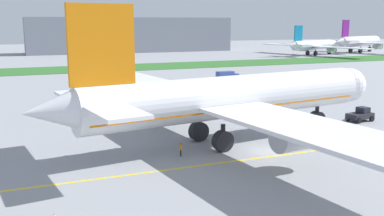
# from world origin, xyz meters

# --- Properties ---
(ground_plane) EXTENTS (600.00, 600.00, 0.00)m
(ground_plane) POSITION_xyz_m (0.00, 0.00, 0.00)
(ground_plane) COLOR gray
(ground_plane) RESTS_ON ground
(apron_taxi_line) EXTENTS (280.00, 0.36, 0.01)m
(apron_taxi_line) POSITION_xyz_m (0.00, -1.87, 0.00)
(apron_taxi_line) COLOR yellow
(apron_taxi_line) RESTS_ON ground
(grass_median_strip) EXTENTS (320.00, 24.00, 0.10)m
(grass_median_strip) POSITION_xyz_m (0.00, 106.57, 0.05)
(grass_median_strip) COLOR #2D6628
(grass_median_strip) RESTS_ON ground
(airliner_foreground) EXTENTS (49.81, 78.85, 17.36)m
(airliner_foreground) POSITION_xyz_m (-2.61, 5.36, 5.89)
(airliner_foreground) COLOR white
(airliner_foreground) RESTS_ON ground
(pushback_tug) EXTENTS (6.18, 3.09, 2.20)m
(pushback_tug) POSITION_xyz_m (22.89, 9.10, 1.01)
(pushback_tug) COLOR #26262B
(pushback_tug) RESTS_ON ground
(ground_crew_wingwalker_port) EXTENTS (0.32, 0.57, 1.64)m
(ground_crew_wingwalker_port) POSITION_xyz_m (-10.20, 2.17, 1.00)
(ground_crew_wingwalker_port) COLOR black
(ground_crew_wingwalker_port) RESTS_ON ground
(ground_crew_marshaller_front) EXTENTS (0.57, 0.40, 1.71)m
(ground_crew_marshaller_front) POSITION_xyz_m (8.90, 4.06, 1.04)
(ground_crew_marshaller_front) COLOR black
(ground_crew_marshaller_front) RESTS_ON ground
(traffic_cone_near_nose) EXTENTS (0.36, 0.36, 0.58)m
(traffic_cone_near_nose) POSITION_xyz_m (-25.47, -9.92, 0.28)
(traffic_cone_near_nose) COLOR #F2590C
(traffic_cone_near_nose) RESTS_ON ground
(service_truck_baggage_loader) EXTENTS (6.09, 2.84, 3.09)m
(service_truck_baggage_loader) POSITION_xyz_m (23.22, 57.03, 1.66)
(service_truck_baggage_loader) COLOR #33478C
(service_truck_baggage_loader) RESTS_ON ground
(parked_airliner_far_centre) EXTENTS (37.12, 58.48, 14.12)m
(parked_airliner_far_centre) POSITION_xyz_m (105.99, 130.13, 4.79)
(parked_airliner_far_centre) COLOR white
(parked_airliner_far_centre) RESTS_ON ground
(parked_airliner_far_right) EXTENTS (40.01, 62.26, 16.72)m
(parked_airliner_far_right) POSITION_xyz_m (138.99, 137.50, 5.66)
(parked_airliner_far_right) COLOR white
(parked_airliner_far_right) RESTS_ON ground
(terminal_building) EXTENTS (107.02, 20.00, 18.00)m
(terminal_building) POSITION_xyz_m (31.81, 187.39, 9.00)
(terminal_building) COLOR gray
(terminal_building) RESTS_ON ground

